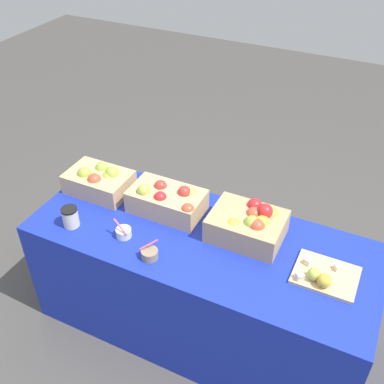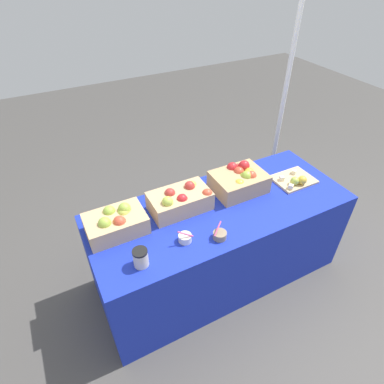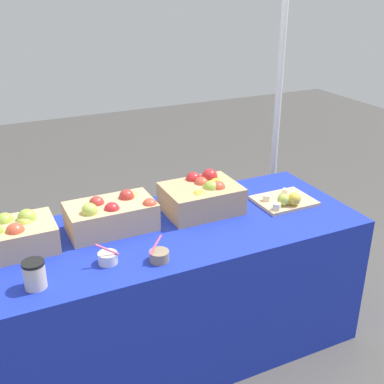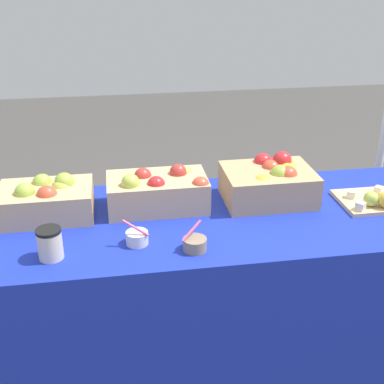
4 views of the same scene
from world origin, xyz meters
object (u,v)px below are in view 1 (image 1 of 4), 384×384
at_px(cutting_board_back, 323,276).
at_px(sample_bowl_mid, 124,232).
at_px(apple_crate_right, 249,224).
at_px(apple_crate_left, 100,181).
at_px(apple_crate_middle, 168,200).
at_px(sample_bowl_near, 150,254).
at_px(coffee_cup, 70,217).

bearing_deg(cutting_board_back, sample_bowl_mid, -171.12).
distance_m(cutting_board_back, sample_bowl_mid, 1.05).
bearing_deg(apple_crate_right, apple_crate_left, -179.59).
height_order(apple_crate_left, cutting_board_back, apple_crate_left).
xyz_separation_m(apple_crate_left, cutting_board_back, (1.38, -0.12, -0.05)).
xyz_separation_m(apple_crate_middle, cutting_board_back, (0.92, -0.13, -0.05)).
bearing_deg(sample_bowl_near, apple_crate_right, 43.09).
xyz_separation_m(apple_crate_middle, sample_bowl_mid, (-0.11, -0.29, -0.05)).
distance_m(apple_crate_middle, cutting_board_back, 0.93).
relative_size(apple_crate_left, cutting_board_back, 1.24).
bearing_deg(apple_crate_left, coffee_cup, -83.58).
relative_size(apple_crate_right, sample_bowl_near, 3.74).
relative_size(apple_crate_right, sample_bowl_mid, 3.54).
relative_size(apple_crate_right, coffee_cup, 3.31).
distance_m(apple_crate_left, sample_bowl_near, 0.66).
xyz_separation_m(apple_crate_left, sample_bowl_near, (0.55, -0.36, -0.05)).
height_order(cutting_board_back, coffee_cup, coffee_cup).
bearing_deg(apple_crate_middle, apple_crate_left, -179.23).
bearing_deg(apple_crate_left, apple_crate_right, 0.41).
xyz_separation_m(cutting_board_back, sample_bowl_mid, (-1.04, -0.16, 0.00)).
xyz_separation_m(apple_crate_right, sample_bowl_mid, (-0.60, -0.29, -0.06)).
bearing_deg(sample_bowl_mid, coffee_cup, -171.02).
relative_size(apple_crate_left, coffee_cup, 3.25).
relative_size(apple_crate_middle, coffee_cup, 3.60).
xyz_separation_m(sample_bowl_near, coffee_cup, (-0.52, 0.03, 0.03)).
relative_size(sample_bowl_near, sample_bowl_mid, 0.95).
bearing_deg(coffee_cup, cutting_board_back, 8.91).
bearing_deg(sample_bowl_mid, sample_bowl_near, -20.69).
bearing_deg(apple_crate_left, cutting_board_back, -5.12).
height_order(sample_bowl_near, coffee_cup, coffee_cup).
distance_m(apple_crate_middle, apple_crate_right, 0.49).
bearing_deg(sample_bowl_near, apple_crate_middle, 104.30).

